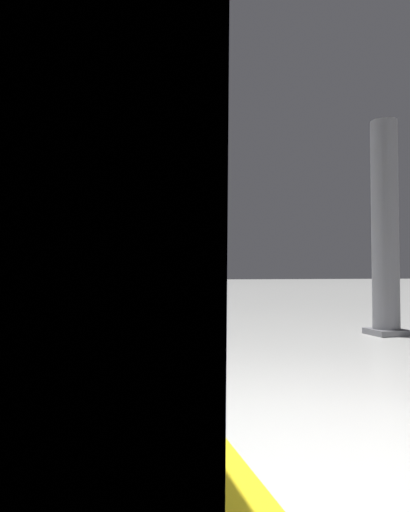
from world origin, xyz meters
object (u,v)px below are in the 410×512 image
duffel_bag_near (168,308)px  high_speed_train (28,208)px  platform_pillar (385,232)px  passenger_near (180,276)px

duffel_bag_near → high_speed_train: bearing=-176.3°
duffel_bag_near → platform_pillar: bearing=-57.0°
passenger_near → high_speed_train: bearing=-173.1°
duffel_bag_near → platform_pillar: 5.62m
high_speed_train → duffel_bag_near: high_speed_train is taller
passenger_near → duffel_bag_near: size_ratio=3.69×
passenger_near → duffel_bag_near: bearing=-145.7°
high_speed_train → duffel_bag_near: size_ratio=80.38×
passenger_near → platform_pillar: platform_pillar is taller
platform_pillar → passenger_near: bearing=118.9°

